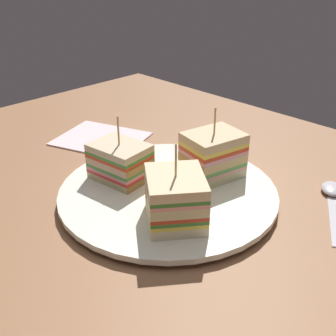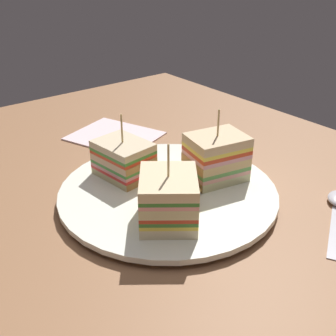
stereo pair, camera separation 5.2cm
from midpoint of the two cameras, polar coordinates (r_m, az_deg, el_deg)
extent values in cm
cube|color=#916241|center=(54.37, -2.73, -4.91)|extent=(95.36, 73.93, 1.80)
cylinder|color=white|center=(53.74, -2.76, -3.84)|extent=(17.10, 17.10, 0.58)
cylinder|color=white|center=(53.41, -2.78, -3.26)|extent=(27.57, 27.57, 0.70)
cube|color=#CEBB84|center=(56.20, -9.04, -0.97)|extent=(7.82, 6.32, 0.90)
cube|color=#9E7242|center=(53.96, -6.43, -2.08)|extent=(0.96, 5.34, 0.90)
cube|color=red|center=(55.89, -9.09, -0.37)|extent=(7.82, 6.32, 0.42)
cube|color=#DB8C8C|center=(55.69, -9.12, 0.01)|extent=(7.82, 6.32, 0.42)
cube|color=#418C39|center=(55.50, -9.15, 0.40)|extent=(7.82, 6.32, 0.42)
cube|color=#DCB58E|center=(55.20, -9.20, 1.01)|extent=(7.82, 6.32, 0.90)
cube|color=#B2844C|center=(52.92, -6.56, -0.03)|extent=(0.96, 5.34, 0.90)
cube|color=red|center=(54.91, -9.25, 1.63)|extent=(7.82, 6.32, 0.42)
cube|color=#438B36|center=(54.73, -9.29, 2.03)|extent=(7.82, 6.32, 0.42)
cube|color=beige|center=(54.44, -9.34, 2.65)|extent=(7.82, 6.32, 0.90)
cylinder|color=tan|center=(53.49, -9.53, 4.97)|extent=(0.24, 0.24, 3.87)
cube|color=beige|center=(47.11, -2.17, -6.60)|extent=(9.46, 9.27, 1.14)
cube|color=#9E7242|center=(50.05, -2.53, -4.34)|extent=(3.93, 4.95, 1.14)
cube|color=yellow|center=(46.67, -2.18, -5.79)|extent=(9.46, 9.27, 0.44)
cube|color=#408032|center=(46.42, -2.19, -5.34)|extent=(9.46, 9.27, 0.44)
cube|color=red|center=(46.18, -2.20, -4.87)|extent=(9.46, 9.27, 0.44)
cube|color=beige|center=(45.76, -2.22, -4.04)|extent=(9.46, 9.27, 1.14)
cube|color=#B2844C|center=(48.78, -2.59, -1.87)|extent=(3.93, 4.95, 1.14)
cube|color=pink|center=(45.35, -2.24, -3.19)|extent=(9.46, 9.27, 0.44)
cube|color=#3C8430|center=(45.12, -2.25, -2.70)|extent=(9.46, 9.27, 0.44)
cube|color=beige|center=(44.73, -2.27, -1.83)|extent=(9.46, 9.27, 1.14)
cylinder|color=tan|center=(43.57, -2.33, 0.96)|extent=(0.24, 0.24, 3.75)
cube|color=beige|center=(56.12, 3.38, -0.56)|extent=(7.05, 8.22, 1.13)
cube|color=#9E7242|center=(54.35, 0.36, -1.51)|extent=(5.49, 1.45, 1.13)
cube|color=#E9A795|center=(55.73, 3.40, 0.20)|extent=(7.05, 8.22, 0.53)
cube|color=#60A44F|center=(55.49, 3.41, 0.68)|extent=(7.05, 8.22, 0.53)
cube|color=#E1BE7F|center=(55.11, 3.44, 1.45)|extent=(7.05, 8.22, 1.13)
cube|color=#B2844C|center=(53.31, 0.37, 0.55)|extent=(5.49, 1.45, 1.13)
cube|color=pink|center=(54.75, 3.46, 2.23)|extent=(7.05, 8.22, 0.53)
cube|color=red|center=(54.52, 3.48, 2.74)|extent=(7.05, 8.22, 0.53)
cube|color=#F6DB4A|center=(54.30, 3.49, 3.25)|extent=(7.05, 8.22, 0.53)
cube|color=beige|center=(53.96, 3.52, 4.05)|extent=(7.05, 8.22, 1.13)
cylinder|color=tan|center=(53.07, 3.59, 6.35)|extent=(0.24, 0.24, 3.52)
cylinder|color=#E2B659|center=(53.03, 0.02, -2.67)|extent=(4.24, 4.20, 0.87)
cylinder|color=#DBAE5F|center=(51.97, -2.79, -2.65)|extent=(4.21, 4.24, 0.91)
cylinder|color=#DFBE72|center=(52.48, -0.87, -1.98)|extent=(4.83, 4.83, 0.77)
cylinder|color=#EDC074|center=(53.64, -1.44, -0.34)|extent=(4.43, 4.46, 1.10)
cylinder|color=#EBCC73|center=(51.16, -0.82, -2.10)|extent=(4.79, 4.79, 0.74)
cube|color=silver|center=(52.31, 19.08, -6.73)|extent=(6.18, 9.80, 0.25)
ellipsoid|color=silver|center=(57.91, 19.02, -2.73)|extent=(4.20, 4.61, 1.00)
cube|color=silver|center=(71.34, -11.12, 3.96)|extent=(16.85, 15.46, 0.50)
camera|label=1|loc=(0.03, -92.86, -1.51)|focal=44.96mm
camera|label=2|loc=(0.03, 87.14, 1.51)|focal=44.96mm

